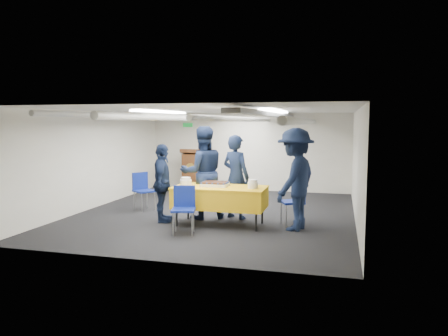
# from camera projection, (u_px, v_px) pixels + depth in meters

# --- Properties ---
(ground) EXTENTS (7.00, 7.00, 0.00)m
(ground) POSITION_uv_depth(u_px,v_px,m) (216.00, 213.00, 9.81)
(ground) COLOR black
(ground) RESTS_ON ground
(room_shell) EXTENTS (6.00, 7.00, 2.30)m
(room_shell) POSITION_uv_depth(u_px,v_px,m) (225.00, 132.00, 9.99)
(room_shell) COLOR silver
(room_shell) RESTS_ON ground
(serving_table) EXTENTS (1.82, 0.90, 0.77)m
(serving_table) POSITION_uv_depth(u_px,v_px,m) (220.00, 197.00, 8.64)
(serving_table) COLOR black
(serving_table) RESTS_ON ground
(sheet_cake) EXTENTS (0.53, 0.41, 0.09)m
(sheet_cake) POSITION_uv_depth(u_px,v_px,m) (215.00, 184.00, 8.68)
(sheet_cake) COLOR white
(sheet_cake) RESTS_ON serving_table
(plate_stack_left) EXTENTS (0.23, 0.23, 0.17)m
(plate_stack_left) POSITION_uv_depth(u_px,v_px,m) (186.00, 182.00, 8.74)
(plate_stack_left) COLOR white
(plate_stack_left) RESTS_ON serving_table
(plate_stack_right) EXTENTS (0.20, 0.20, 0.17)m
(plate_stack_right) POSITION_uv_depth(u_px,v_px,m) (253.00, 184.00, 8.39)
(plate_stack_right) COLOR white
(plate_stack_right) RESTS_ON serving_table
(podium) EXTENTS (0.62, 0.53, 1.25)m
(podium) POSITION_uv_depth(u_px,v_px,m) (193.00, 170.00, 13.08)
(podium) COLOR brown
(podium) RESTS_ON ground
(chair_near) EXTENTS (0.51, 0.51, 0.87)m
(chair_near) POSITION_uv_depth(u_px,v_px,m) (184.00, 204.00, 8.02)
(chair_near) COLOR gray
(chair_near) RESTS_ON ground
(chair_right) EXTENTS (0.56, 0.56, 0.87)m
(chair_right) POSITION_uv_depth(u_px,v_px,m) (296.00, 198.00, 8.72)
(chair_right) COLOR gray
(chair_right) RESTS_ON ground
(chair_left) EXTENTS (0.58, 0.58, 0.87)m
(chair_left) POSITION_uv_depth(u_px,v_px,m) (142.00, 187.00, 10.17)
(chair_left) COLOR gray
(chair_left) RESTS_ON ground
(sailor_a) EXTENTS (0.76, 0.65, 1.78)m
(sailor_a) POSITION_uv_depth(u_px,v_px,m) (236.00, 177.00, 9.23)
(sailor_a) COLOR black
(sailor_a) RESTS_ON ground
(sailor_b) EXTENTS (1.19, 1.12, 1.96)m
(sailor_b) POSITION_uv_depth(u_px,v_px,m) (203.00, 173.00, 9.21)
(sailor_b) COLOR black
(sailor_b) RESTS_ON ground
(sailor_c) EXTENTS (0.65, 1.01, 1.60)m
(sailor_c) POSITION_uv_depth(u_px,v_px,m) (162.00, 183.00, 8.89)
(sailor_c) COLOR black
(sailor_c) RESTS_ON ground
(sailor_d) EXTENTS (1.06, 1.41, 1.93)m
(sailor_d) POSITION_uv_depth(u_px,v_px,m) (295.00, 179.00, 8.22)
(sailor_d) COLOR black
(sailor_d) RESTS_ON ground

